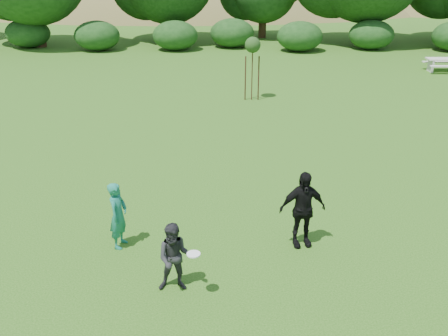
{
  "coord_description": "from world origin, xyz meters",
  "views": [
    {
      "loc": [
        -0.0,
        -9.01,
        6.39
      ],
      "look_at": [
        0.0,
        3.0,
        1.1
      ],
      "focal_mm": 40.0,
      "sensor_mm": 36.0,
      "label": 1
    }
  ],
  "objects_px": {
    "player_grey": "(175,258)",
    "player_black": "(302,209)",
    "picnic_table": "(443,63)",
    "sapling": "(253,47)",
    "player_teal": "(118,215)"
  },
  "relations": [
    {
      "from": "player_teal",
      "to": "sapling",
      "type": "relative_size",
      "value": 0.57
    },
    {
      "from": "player_black",
      "to": "sapling",
      "type": "height_order",
      "value": "sapling"
    },
    {
      "from": "player_black",
      "to": "picnic_table",
      "type": "xyz_separation_m",
      "value": [
        10.55,
        18.05,
        -0.41
      ]
    },
    {
      "from": "player_grey",
      "to": "player_black",
      "type": "height_order",
      "value": "player_black"
    },
    {
      "from": "picnic_table",
      "to": "player_grey",
      "type": "bearing_deg",
      "value": -124.02
    },
    {
      "from": "player_grey",
      "to": "picnic_table",
      "type": "xyz_separation_m",
      "value": [
        13.32,
        19.73,
        -0.23
      ]
    },
    {
      "from": "player_teal",
      "to": "player_black",
      "type": "xyz_separation_m",
      "value": [
        4.22,
        0.06,
        0.12
      ]
    },
    {
      "from": "sapling",
      "to": "player_teal",
      "type": "bearing_deg",
      "value": -106.63
    },
    {
      "from": "player_grey",
      "to": "player_black",
      "type": "distance_m",
      "value": 3.25
    },
    {
      "from": "player_teal",
      "to": "player_grey",
      "type": "relative_size",
      "value": 1.08
    },
    {
      "from": "player_grey",
      "to": "picnic_table",
      "type": "distance_m",
      "value": 23.81
    },
    {
      "from": "sapling",
      "to": "player_grey",
      "type": "bearing_deg",
      "value": -99.14
    },
    {
      "from": "player_teal",
      "to": "sapling",
      "type": "height_order",
      "value": "sapling"
    },
    {
      "from": "sapling",
      "to": "picnic_table",
      "type": "xyz_separation_m",
      "value": [
        11.07,
        5.72,
        -1.9
      ]
    },
    {
      "from": "player_teal",
      "to": "sapling",
      "type": "xyz_separation_m",
      "value": [
        3.7,
        12.38,
        1.61
      ]
    }
  ]
}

